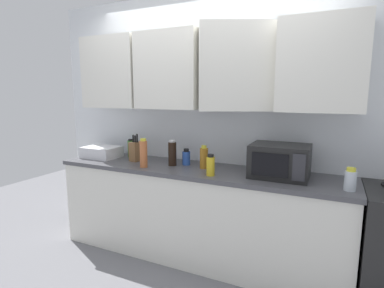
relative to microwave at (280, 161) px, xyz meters
The scene contains 12 objects.
wall_back_with_cabinets 0.97m from the microwave, 164.68° to the left, with size 3.68×0.58×2.60m.
counter_run 0.97m from the microwave, behind, with size 2.81×0.63×0.90m.
microwave is the anchor object (origin of this frame).
dish_rack 1.93m from the microwave, behind, with size 0.38×0.30×0.12m, color silver.
knife_block 1.47m from the microwave, behind, with size 0.12×0.14×0.29m.
bottle_clear_tall 0.55m from the microwave, 16.16° to the right, with size 0.08×0.08×0.17m.
bottle_spice_jar 1.25m from the microwave, behind, with size 0.07×0.07×0.28m.
bottle_blue_cleaner 0.92m from the microwave, behind, with size 0.08×0.08×0.16m.
bottle_amber_vinegar 0.70m from the microwave, behind, with size 0.08×0.08×0.22m.
bottle_soy_dark 1.03m from the microwave, behind, with size 0.08×0.08×0.25m.
bottle_yellow_mustard 0.58m from the microwave, 159.16° to the right, with size 0.07×0.07×0.19m.
bottle_green_oil 1.65m from the microwave, behind, with size 0.06×0.06×0.20m.
Camera 1 is at (1.17, -2.85, 1.60)m, focal length 28.28 mm.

